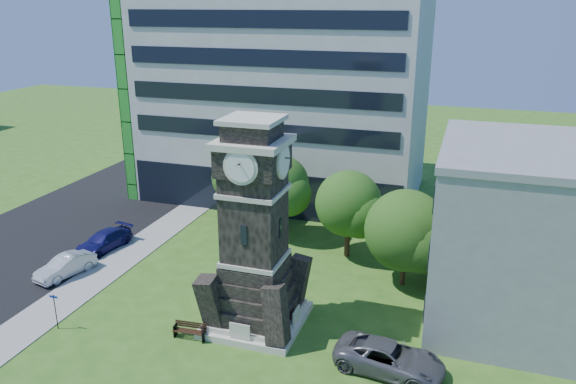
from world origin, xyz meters
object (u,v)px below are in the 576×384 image
(car_street_mid, at_px, (66,266))
(car_east_lot, at_px, (390,358))
(clock_tower, at_px, (255,240))
(car_street_north, at_px, (104,241))
(street_sign, at_px, (55,308))
(park_bench, at_px, (190,330))

(car_street_mid, xyz_separation_m, car_east_lot, (22.73, -3.64, 0.07))
(car_east_lot, bearing_deg, clock_tower, 82.86)
(car_street_north, height_order, car_east_lot, car_east_lot)
(clock_tower, relative_size, car_street_north, 2.55)
(car_street_mid, height_order, street_sign, street_sign)
(park_bench, relative_size, street_sign, 0.85)
(street_sign, bearing_deg, car_street_north, 112.19)
(car_east_lot, relative_size, street_sign, 2.54)
(car_street_mid, height_order, car_east_lot, car_east_lot)
(clock_tower, xyz_separation_m, car_street_north, (-14.76, 6.00, -4.59))
(car_street_north, distance_m, street_sign, 11.03)
(clock_tower, height_order, street_sign, clock_tower)
(car_street_mid, height_order, car_street_north, car_street_mid)
(car_street_north, xyz_separation_m, street_sign, (4.12, -10.21, 0.68))
(car_street_north, bearing_deg, street_sign, -57.36)
(clock_tower, xyz_separation_m, park_bench, (-2.94, -2.66, -4.77))
(clock_tower, distance_m, park_bench, 6.20)
(car_street_mid, relative_size, car_street_north, 0.89)
(park_bench, bearing_deg, car_street_mid, 156.06)
(car_street_mid, distance_m, park_bench, 12.41)
(street_sign, bearing_deg, clock_tower, 21.79)
(clock_tower, relative_size, park_bench, 6.51)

